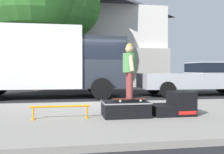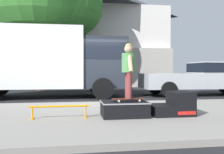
# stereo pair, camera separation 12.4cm
# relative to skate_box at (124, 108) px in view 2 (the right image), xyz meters

# --- Properties ---
(ground_plane) EXTENTS (140.00, 140.00, 0.00)m
(ground_plane) POSITION_rel_skate_box_xyz_m (-0.21, 3.35, -0.31)
(ground_plane) COLOR black
(sidewalk_slab) EXTENTS (50.00, 5.00, 0.12)m
(sidewalk_slab) POSITION_rel_skate_box_xyz_m (-0.21, 0.35, -0.25)
(sidewalk_slab) COLOR gray
(sidewalk_slab) RESTS_ON ground
(skate_box) EXTENTS (1.09, 0.80, 0.36)m
(skate_box) POSITION_rel_skate_box_xyz_m (0.00, 0.00, 0.00)
(skate_box) COLOR black
(skate_box) RESTS_ON sidewalk_slab
(kicker_ramp) EXTENTS (1.00, 0.72, 0.57)m
(kicker_ramp) POSITION_rel_skate_box_xyz_m (1.26, -0.00, 0.04)
(kicker_ramp) COLOR black
(kicker_ramp) RESTS_ON sidewalk_slab
(grind_rail) EXTENTS (1.35, 0.28, 0.30)m
(grind_rail) POSITION_rel_skate_box_xyz_m (-1.52, -0.03, 0.03)
(grind_rail) COLOR orange
(grind_rail) RESTS_ON sidewalk_slab
(skateboard) EXTENTS (0.79, 0.23, 0.07)m
(skateboard) POSITION_rel_skate_box_xyz_m (0.10, -0.03, 0.22)
(skateboard) COLOR #4C1E14
(skateboard) RESTS_ON skate_box
(skater_kid) EXTENTS (0.32, 0.67, 1.31)m
(skater_kid) POSITION_rel_skate_box_xyz_m (0.10, -0.03, 1.01)
(skater_kid) COLOR brown
(skater_kid) RESTS_ON skateboard
(box_truck) EXTENTS (6.91, 2.63, 3.05)m
(box_truck) POSITION_rel_skate_box_xyz_m (-2.34, 5.55, 1.39)
(box_truck) COLOR white
(box_truck) RESTS_ON ground
(pickup_truck_silver) EXTENTS (5.70, 2.09, 1.61)m
(pickup_truck_silver) POSITION_rel_skate_box_xyz_m (5.02, 5.45, 0.58)
(pickup_truck_silver) COLOR #B2B5BA
(pickup_truck_silver) RESTS_ON ground
(house_behind) EXTENTS (9.54, 8.23, 8.40)m
(house_behind) POSITION_rel_skate_box_xyz_m (1.40, 15.54, 3.93)
(house_behind) COLOR silver
(house_behind) RESTS_ON ground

